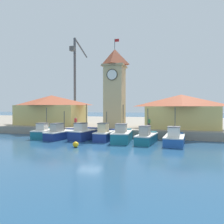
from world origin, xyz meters
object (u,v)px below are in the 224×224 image
Objects in this scene: fishing_boat_mid_right at (146,137)px; fishing_boat_right_inner at (174,138)px; clock_tower at (115,86)px; warehouse_left at (52,110)px; fishing_boat_left_outer at (61,134)px; dock_worker_near_tower at (76,122)px; fishing_boat_mid_left at (105,134)px; warehouse_right at (181,111)px; port_crane_near at (75,88)px; fishing_boat_center at (122,135)px; dock_worker_along_quay at (149,123)px; fishing_boat_left_inner at (84,133)px; mooring_buoy at (76,144)px; fishing_boat_far_left at (45,132)px.

fishing_boat_right_inner is at bearing -2.05° from fishing_boat_mid_right.
clock_tower is 12.81m from warehouse_left.
fishing_boat_left_outer is 0.47× the size of warehouse_left.
warehouse_left is at bearing 145.83° from dock_worker_near_tower.
fishing_boat_mid_left is 0.42× the size of warehouse_right.
fishing_boat_mid_left is at bearing -32.30° from dock_worker_near_tower.
clock_tower is at bearing 127.51° from fishing_boat_mid_right.
dock_worker_near_tower is (8.00, -16.65, -6.78)m from port_crane_near.
fishing_boat_right_inner is 0.37× the size of clock_tower.
fishing_boat_center is 10.61m from clock_tower.
dock_worker_near_tower and dock_worker_along_quay have the same top height.
warehouse_left reaches higher than fishing_boat_left_inner.
warehouse_left is 18.26m from mooring_buoy.
fishing_boat_mid_left is 5.36m from fishing_boat_mid_right.
fishing_boat_far_left is 12.74m from clock_tower.
port_crane_near reaches higher than fishing_boat_mid_right.
fishing_boat_right_inner is (8.46, -0.84, -0.06)m from fishing_boat_mid_left.
fishing_boat_left_outer is 12.21m from dock_worker_along_quay.
warehouse_left is 18.32m from dock_worker_along_quay.
fishing_boat_far_left is 0.90× the size of fishing_boat_left_outer.
fishing_boat_center is 0.50× the size of warehouse_right.
fishing_boat_far_left is 0.25× the size of port_crane_near.
warehouse_right reaches higher than fishing_boat_mid_right.
fishing_boat_center is (8.38, -0.05, 0.07)m from fishing_boat_left_outer.
mooring_buoy is at bearing -122.81° from dock_worker_along_quay.
warehouse_left is 7.08× the size of dock_worker_along_quay.
warehouse_right is 5.80m from dock_worker_along_quay.
port_crane_near is at bearing 94.87° from warehouse_left.
clock_tower is (8.15, 6.95, 6.91)m from fishing_boat_far_left.
fishing_boat_mid_right is 3.15m from fishing_boat_right_inner.
port_crane_near is (-19.15, 21.07, 8.04)m from fishing_boat_mid_right.
warehouse_left is 18.79× the size of mooring_buoy.
fishing_boat_mid_left is at bearing -139.66° from warehouse_right.
fishing_boat_left_inner reaches higher than fishing_boat_right_inner.
fishing_boat_right_inner is at bearing -3.19° from fishing_boat_far_left.
warehouse_left is 0.60× the size of port_crane_near.
fishing_boat_right_inner is 9.37m from warehouse_right.
fishing_boat_left_inner is 0.94× the size of fishing_boat_right_inner.
warehouse_right is (7.07, 8.45, 2.88)m from fishing_boat_center.
warehouse_right is 6.43× the size of dock_worker_near_tower.
fishing_boat_left_outer is at bearing 178.36° from fishing_boat_mid_right.
clock_tower is at bearing -174.74° from warehouse_right.
dock_worker_near_tower is 1.00× the size of dock_worker_along_quay.
fishing_boat_mid_left is at bearing -33.33° from warehouse_left.
fishing_boat_left_inner is 8.27m from fishing_boat_mid_right.
fishing_boat_right_inner is 31.79m from port_crane_near.
warehouse_right is at bearing 28.53° from fishing_boat_left_outer.
fishing_boat_far_left is 5.90m from fishing_boat_left_inner.
fishing_boat_center is at bearing -11.14° from fishing_boat_mid_left.
fishing_boat_right_inner is 15.05m from dock_worker_near_tower.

